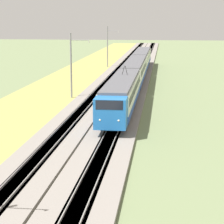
{
  "coord_description": "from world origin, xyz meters",
  "views": [
    {
      "loc": [
        -14.11,
        -9.08,
        10.44
      ],
      "look_at": [
        23.8,
        -4.59,
        2.2
      ],
      "focal_mm": 70.0,
      "sensor_mm": 36.0,
      "label": 1
    }
  ],
  "objects": [
    {
      "name": "ballast_adjacent",
      "position": [
        50.0,
        -4.59,
        0.15
      ],
      "size": [
        240.0,
        4.4,
        0.3
      ],
      "color": "gray",
      "rests_on": "ground"
    },
    {
      "name": "catenary_mast_mid",
      "position": [
        41.77,
        2.87,
        4.42
      ],
      "size": [
        0.22,
        2.56,
        8.56
      ],
      "color": "slate",
      "rests_on": "ground"
    },
    {
      "name": "passenger_train",
      "position": [
        54.82,
        -4.59,
        2.34
      ],
      "size": [
        65.56,
        2.95,
        5.01
      ],
      "rotation": [
        0.0,
        0.0,
        3.14
      ],
      "color": "blue",
      "rests_on": "ground"
    },
    {
      "name": "catenary_mast_far",
      "position": [
        79.01,
        2.88,
        4.51
      ],
      "size": [
        0.22,
        2.56,
        8.73
      ],
      "color": "slate",
      "rests_on": "ground"
    },
    {
      "name": "track_adjacent",
      "position": [
        50.0,
        -4.59,
        0.16
      ],
      "size": [
        240.0,
        1.57,
        0.45
      ],
      "color": "#4C4238",
      "rests_on": "ground"
    },
    {
      "name": "track_main",
      "position": [
        50.0,
        0.0,
        0.16
      ],
      "size": [
        240.0,
        1.57,
        0.45
      ],
      "color": "#4C4238",
      "rests_on": "ground"
    },
    {
      "name": "grass_verge",
      "position": [
        50.0,
        7.03,
        0.06
      ],
      "size": [
        240.0,
        9.95,
        0.12
      ],
      "color": "#99934C",
      "rests_on": "ground"
    },
    {
      "name": "ballast_main",
      "position": [
        50.0,
        0.0,
        0.15
      ],
      "size": [
        240.0,
        4.4,
        0.3
      ],
      "color": "gray",
      "rests_on": "ground"
    }
  ]
}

